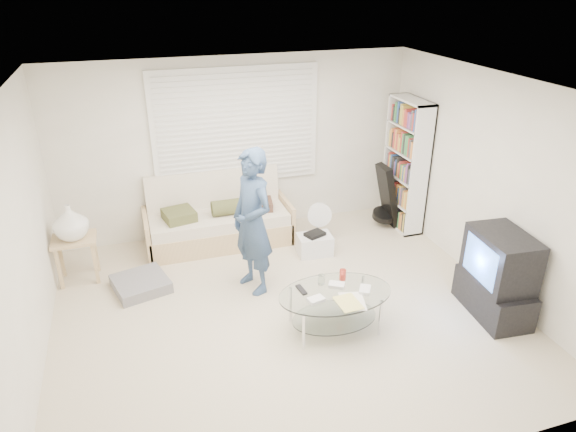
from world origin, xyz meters
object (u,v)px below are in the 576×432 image
object	(u,v)px
futon_sofa	(218,221)
tv_unit	(497,276)
bookshelf	(406,165)
coffee_table	(335,299)

from	to	relation	value
futon_sofa	tv_unit	world-z (taller)	tv_unit
bookshelf	coffee_table	size ratio (longest dim) A/B	1.54
tv_unit	coffee_table	size ratio (longest dim) A/B	0.79
bookshelf	coffee_table	distance (m)	2.84
bookshelf	tv_unit	size ratio (longest dim) A/B	1.94
futon_sofa	coffee_table	xyz separation A→B (m)	(0.80, -2.31, 0.04)
futon_sofa	coffee_table	size ratio (longest dim) A/B	1.62
bookshelf	futon_sofa	bearing A→B (deg)	173.90
tv_unit	bookshelf	bearing A→B (deg)	86.89
futon_sofa	bookshelf	xyz separation A→B (m)	(2.71, -0.29, 0.63)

